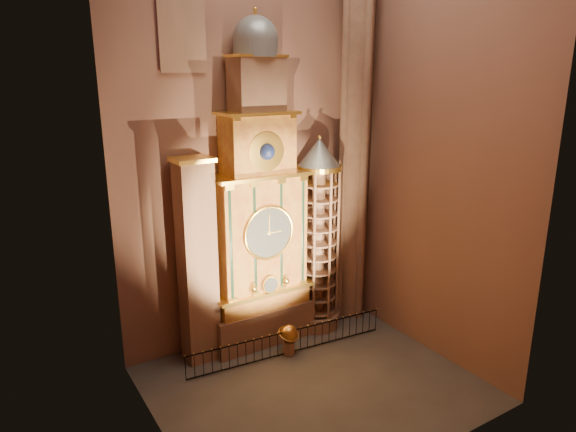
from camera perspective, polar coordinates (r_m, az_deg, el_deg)
floor at (r=25.00m, az=2.79°, el=-18.20°), size 14.00×14.00×0.00m
wall_back at (r=26.05m, az=-4.52°, el=9.19°), size 22.00×0.00×22.00m
wall_left at (r=17.90m, az=-15.56°, el=5.69°), size 0.00×22.00×22.00m
wall_right at (r=25.60m, az=16.26°, el=8.51°), size 0.00×22.00×22.00m
astronomical_clock at (r=26.00m, az=-3.26°, el=-0.53°), size 5.60×2.41×16.70m
portrait_tower at (r=25.13m, az=-10.05°, el=-5.01°), size 1.80×1.60×10.20m
stair_turret at (r=27.98m, az=3.34°, el=-2.36°), size 2.50×2.50×10.80m
gothic_pier at (r=28.58m, az=7.50°, el=9.69°), size 2.04×2.04×22.00m
stained_glass_window at (r=24.62m, az=-11.82°, el=21.38°), size 2.20×0.14×5.20m
celestial_globe at (r=26.76m, az=0.09°, el=-13.30°), size 1.32×1.28×1.60m
iron_railing at (r=26.86m, az=0.13°, el=-13.85°), size 10.74×1.04×1.27m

